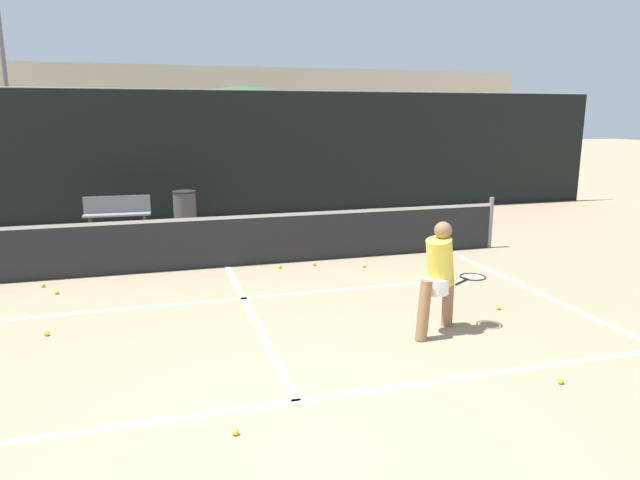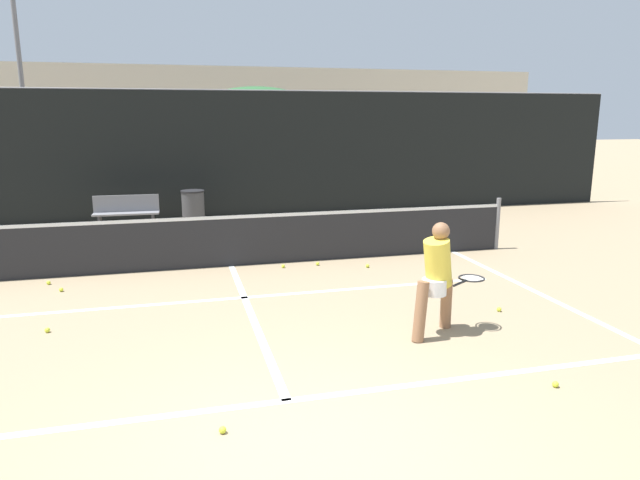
{
  "view_description": "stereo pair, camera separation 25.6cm",
  "coord_description": "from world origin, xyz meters",
  "px_view_note": "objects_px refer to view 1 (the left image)",
  "views": [
    {
      "loc": [
        -1.21,
        -4.1,
        2.75
      ],
      "look_at": [
        1.08,
        3.72,
        0.95
      ],
      "focal_mm": 32.0,
      "sensor_mm": 36.0,
      "label": 1
    },
    {
      "loc": [
        -0.97,
        -4.17,
        2.75
      ],
      "look_at": [
        1.08,
        3.72,
        0.95
      ],
      "focal_mm": 32.0,
      "sensor_mm": 36.0,
      "label": 2
    }
  ],
  "objects_px": {
    "player_practicing": "(439,274)",
    "parked_car": "(151,188)",
    "courtside_bench": "(117,213)",
    "trash_bin": "(185,209)"
  },
  "relations": [
    {
      "from": "courtside_bench",
      "to": "trash_bin",
      "type": "distance_m",
      "value": 1.58
    },
    {
      "from": "player_practicing",
      "to": "parked_car",
      "type": "distance_m",
      "value": 11.69
    },
    {
      "from": "player_practicing",
      "to": "courtside_bench",
      "type": "height_order",
      "value": "player_practicing"
    },
    {
      "from": "courtside_bench",
      "to": "parked_car",
      "type": "bearing_deg",
      "value": 78.19
    },
    {
      "from": "courtside_bench",
      "to": "trash_bin",
      "type": "xyz_separation_m",
      "value": [
        1.57,
        0.21,
        -0.01
      ]
    },
    {
      "from": "player_practicing",
      "to": "courtside_bench",
      "type": "bearing_deg",
      "value": 85.37
    },
    {
      "from": "player_practicing",
      "to": "trash_bin",
      "type": "bearing_deg",
      "value": 75.34
    },
    {
      "from": "parked_car",
      "to": "trash_bin",
      "type": "bearing_deg",
      "value": -75.91
    },
    {
      "from": "courtside_bench",
      "to": "parked_car",
      "type": "relative_size",
      "value": 0.36
    },
    {
      "from": "player_practicing",
      "to": "parked_car",
      "type": "bearing_deg",
      "value": 74.12
    }
  ]
}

